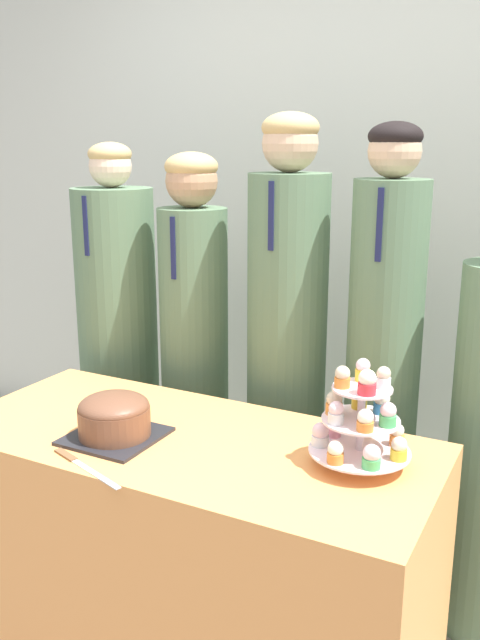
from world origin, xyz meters
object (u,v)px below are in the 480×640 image
object	(u,v)px
cake_knife	(76,462)
student_3	(382,383)
student_0	(119,353)
cupcake_stand	(360,420)
student_1	(195,362)
student_2	(286,364)
round_cake	(114,416)

from	to	relation	value
cake_knife	student_3	bearing A→B (deg)	74.81
student_0	cupcake_stand	bearing A→B (deg)	-23.89
student_3	student_1	bearing A→B (deg)	180.00
student_1	student_3	size ratio (longest dim) A/B	0.94
student_0	student_3	bearing A→B (deg)	-0.00
student_1	student_3	distance (m)	0.73
cake_knife	student_2	distance (m)	0.89
cake_knife	cupcake_stand	distance (m)	0.75
round_cake	student_3	world-z (taller)	student_3
round_cake	cupcake_stand	xyz separation A→B (m)	(0.67, 0.16, 0.06)
cupcake_stand	cake_knife	bearing A→B (deg)	-153.47
student_1	student_2	bearing A→B (deg)	0.00
cake_knife	cupcake_stand	size ratio (longest dim) A/B	1.03
cake_knife	student_1	xyz separation A→B (m)	(-0.16, 0.86, 0.01)
round_cake	cake_knife	size ratio (longest dim) A/B	0.87
cake_knife	student_3	size ratio (longest dim) A/B	0.18
student_3	cupcake_stand	bearing A→B (deg)	-80.04
student_2	student_3	size ratio (longest dim) A/B	1.02
student_1	student_3	world-z (taller)	student_3
student_1	student_3	bearing A→B (deg)	-0.00
round_cake	student_0	distance (m)	0.86
cake_knife	student_0	distance (m)	1.00
student_2	student_3	world-z (taller)	student_2
student_1	student_2	size ratio (longest dim) A/B	0.92
round_cake	student_2	distance (m)	0.72
cake_knife	student_0	bearing A→B (deg)	139.81
student_3	student_2	bearing A→B (deg)	180.00
cake_knife	student_0	xyz separation A→B (m)	(-0.52, 0.86, -0.01)
cupcake_stand	student_0	world-z (taller)	student_0
round_cake	student_3	bearing A→B (deg)	49.78
cake_knife	student_2	bearing A→B (deg)	93.87
student_0	student_2	world-z (taller)	student_2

